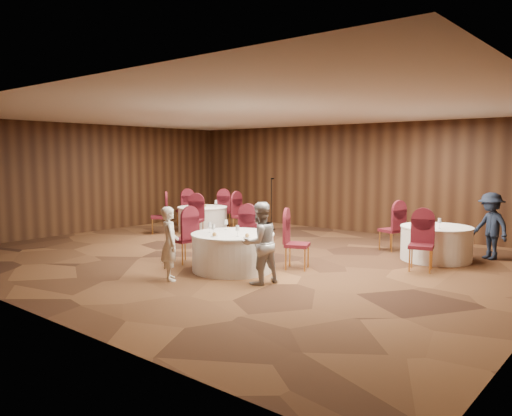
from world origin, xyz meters
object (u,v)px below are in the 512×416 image
Objects in this scene: mic_stand at (271,215)px; woman_a at (170,244)px; man_c at (491,226)px; woman_b at (260,243)px; table_left at (203,219)px; table_main at (233,251)px; table_right at (436,243)px.

mic_stand is 6.57m from woman_a.
woman_a is at bearing -92.33° from man_c.
mic_stand is 1.09× the size of man_c.
woman_a is 0.93× the size of woman_b.
man_c is (7.79, 1.15, 0.36)m from table_left.
man_c is at bearing 8.39° from table_left.
table_left is at bearing 142.08° from table_main.
mic_stand is at bearing 119.80° from table_main.
woman_b is at bearing -112.95° from table_right.
man_c is at bearing 44.26° from table_right.
man_c is at bearing -91.25° from woman_a.
table_left is at bearing -109.64° from woman_b.
table_left is 5.93m from woman_a.
table_left is at bearing -16.40° from woman_a.
man_c is (2.57, 4.85, 0.00)m from woman_b.
woman_b is at bearing -35.37° from table_left.
table_right is 1.12× the size of woman_a.
table_main is at bearing -128.10° from table_right.
table_main is 5.70m from man_c.
table_main is 1.03× the size of mic_stand.
mic_stand is (1.40, 1.57, 0.09)m from table_left.
woman_a is at bearing -43.52° from woman_b.
man_c reaches higher than table_left.
table_right is at bearing 51.90° from table_main.
man_c is (6.39, -0.42, 0.27)m from mic_stand.
mic_stand reaches higher than table_main.
mic_stand is 1.18× the size of woman_a.
woman_b reaches higher than table_main.
table_right is at bearing 2.46° from table_left.
table_right is 4.36m from woman_b.
woman_a is (-3.12, -4.85, 0.30)m from table_right.
table_left is 0.98× the size of table_right.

